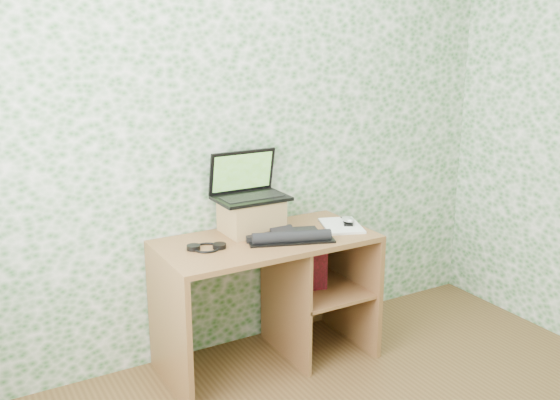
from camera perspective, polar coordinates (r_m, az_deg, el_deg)
wall_back at (r=3.58m, az=-3.70°, el=6.23°), size 3.50×0.00×3.50m
desk at (r=3.60m, az=-0.36°, el=-7.26°), size 1.20×0.60×0.75m
riser at (r=3.53m, az=-2.63°, el=-1.46°), size 0.32×0.26×0.19m
laptop at (r=3.53m, az=-2.98°, el=1.16°), size 0.40×0.28×0.27m
keyboard at (r=3.42m, az=0.57°, el=-3.29°), size 0.47×0.37×0.07m
headphones at (r=3.30m, az=-6.73°, el=-4.31°), size 0.20×0.19×0.03m
notepad at (r=3.66m, az=5.63°, el=-2.35°), size 0.30×0.35×0.01m
mouse at (r=3.67m, az=6.24°, el=-1.95°), size 0.10×0.12×0.03m
pen at (r=3.73m, az=6.14°, el=-1.84°), size 0.01×0.13×0.01m
red_box at (r=3.65m, az=2.50°, el=-6.18°), size 0.24×0.13×0.27m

